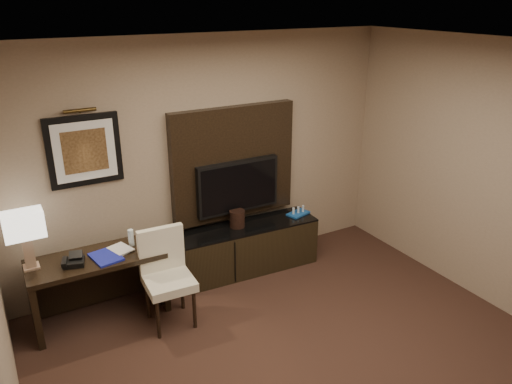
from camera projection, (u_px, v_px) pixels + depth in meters
ceiling at (368, 58)px, 3.04m from camera, size 4.50×5.00×0.01m
wall_back at (207, 159)px, 5.56m from camera, size 4.50×0.01×2.70m
wall_left at (4, 360)px, 2.51m from camera, size 0.01×5.00×2.70m
desk at (99, 287)px, 4.97m from camera, size 1.29×0.57×0.69m
credenza at (247, 247)px, 5.87m from camera, size 1.68×0.55×0.57m
tv_wall_panel at (234, 163)px, 5.68m from camera, size 1.50×0.12×1.30m
tv at (238, 186)px, 5.69m from camera, size 1.00×0.08×0.60m
artwork at (84, 150)px, 4.83m from camera, size 0.70×0.04×0.70m
picture_light at (80, 110)px, 4.66m from camera, size 0.04×0.04×0.30m
desk_chair at (169, 281)px, 4.83m from camera, size 0.48×0.54×0.95m
table_lamp at (27, 242)px, 4.55m from camera, size 0.35×0.23×0.53m
desk_phone at (73, 260)px, 4.68m from camera, size 0.23×0.21×0.09m
blue_folder at (106, 257)px, 4.82m from camera, size 0.30×0.36×0.02m
book at (111, 243)px, 4.85m from camera, size 0.18×0.08×0.24m
water_bottle at (131, 238)px, 5.04m from camera, size 0.06×0.06×0.17m
ice_bucket at (237, 219)px, 5.70m from camera, size 0.23×0.23×0.20m
minibar_tray at (298, 211)px, 6.04m from camera, size 0.30×0.23×0.10m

